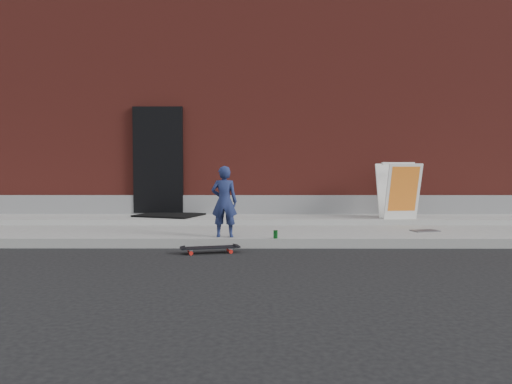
{
  "coord_description": "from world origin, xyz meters",
  "views": [
    {
      "loc": [
        -0.49,
        -7.64,
        1.27
      ],
      "look_at": [
        -0.52,
        0.8,
        0.83
      ],
      "focal_mm": 35.0,
      "sensor_mm": 36.0,
      "label": 1
    }
  ],
  "objects_px": {
    "skateboard": "(210,248)",
    "soda_can": "(276,234)",
    "pizza_sign": "(398,190)",
    "child": "(224,202)"
  },
  "relations": [
    {
      "from": "soda_can",
      "to": "pizza_sign",
      "type": "bearing_deg",
      "value": 38.93
    },
    {
      "from": "skateboard",
      "to": "soda_can",
      "type": "distance_m",
      "value": 1.09
    },
    {
      "from": "pizza_sign",
      "to": "soda_can",
      "type": "relative_size",
      "value": 8.71
    },
    {
      "from": "skateboard",
      "to": "soda_can",
      "type": "bearing_deg",
      "value": 26.25
    },
    {
      "from": "pizza_sign",
      "to": "soda_can",
      "type": "bearing_deg",
      "value": -141.07
    },
    {
      "from": "skateboard",
      "to": "soda_can",
      "type": "height_order",
      "value": "soda_can"
    },
    {
      "from": "skateboard",
      "to": "soda_can",
      "type": "relative_size",
      "value": 6.84
    },
    {
      "from": "pizza_sign",
      "to": "soda_can",
      "type": "height_order",
      "value": "pizza_sign"
    },
    {
      "from": "soda_can",
      "to": "skateboard",
      "type": "bearing_deg",
      "value": -153.75
    },
    {
      "from": "child",
      "to": "skateboard",
      "type": "bearing_deg",
      "value": 78.27
    }
  ]
}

